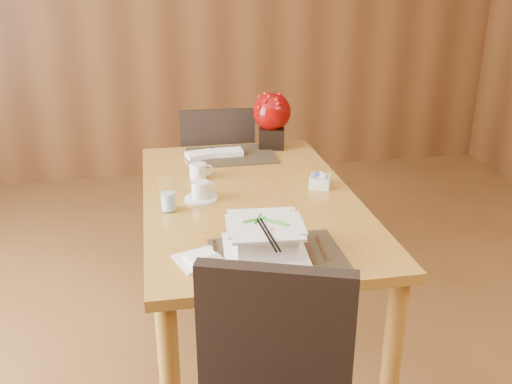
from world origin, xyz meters
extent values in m
cube|color=brown|center=(0.00, 3.00, 1.40)|extent=(5.00, 0.02, 2.80)
cube|color=#A6782E|center=(0.00, 0.60, 0.73)|extent=(0.90, 1.50, 0.04)
cylinder|color=#A6782E|center=(-0.39, 1.29, 0.35)|extent=(0.07, 0.07, 0.71)
cylinder|color=#A6782E|center=(0.39, -0.09, 0.35)|extent=(0.07, 0.07, 0.71)
cylinder|color=#A6782E|center=(0.39, 1.29, 0.35)|extent=(0.07, 0.07, 0.71)
cube|color=black|center=(0.00, 0.05, 0.75)|extent=(0.45, 0.33, 0.01)
cube|color=black|center=(0.00, 1.15, 0.75)|extent=(0.45, 0.33, 0.01)
cube|color=silver|center=(-0.04, 0.08, 0.76)|extent=(0.30, 0.30, 0.01)
cube|color=silver|center=(-0.04, 0.08, 0.81)|extent=(0.22, 0.22, 0.10)
cylinder|color=tan|center=(-0.04, 0.08, 0.81)|extent=(0.19, 0.19, 0.08)
cylinder|color=silver|center=(-0.21, 0.60, 0.75)|extent=(0.14, 0.14, 0.01)
cylinder|color=silver|center=(-0.21, 0.60, 0.79)|extent=(0.09, 0.09, 0.07)
cylinder|color=black|center=(-0.21, 0.60, 0.82)|extent=(0.07, 0.07, 0.01)
cylinder|color=white|center=(-0.35, 0.51, 0.82)|extent=(0.08, 0.08, 0.15)
cube|color=silver|center=(0.32, 0.65, 0.78)|extent=(0.12, 0.12, 0.05)
cube|color=black|center=(0.24, 1.26, 0.81)|extent=(0.16, 0.16, 0.11)
sphere|color=#840605|center=(0.24, 1.26, 0.94)|extent=(0.20, 0.20, 0.20)
cube|color=silver|center=(-0.26, 0.07, 0.75)|extent=(0.18, 0.18, 0.01)
cube|color=black|center=(-0.10, -0.38, 0.72)|extent=(0.42, 0.19, 0.48)
cube|color=black|center=(-0.03, 1.61, 0.43)|extent=(0.45, 0.45, 0.06)
cube|color=black|center=(-0.04, 1.41, 0.70)|extent=(0.42, 0.07, 0.47)
cylinder|color=black|center=(0.16, 1.78, 0.20)|extent=(0.03, 0.03, 0.40)
cylinder|color=black|center=(0.14, 1.42, 0.20)|extent=(0.03, 0.03, 0.40)
cylinder|color=black|center=(-0.20, 1.80, 0.20)|extent=(0.03, 0.03, 0.40)
cylinder|color=black|center=(-0.21, 1.44, 0.20)|extent=(0.03, 0.03, 0.40)
camera|label=1|loc=(-0.39, -1.62, 1.69)|focal=40.00mm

